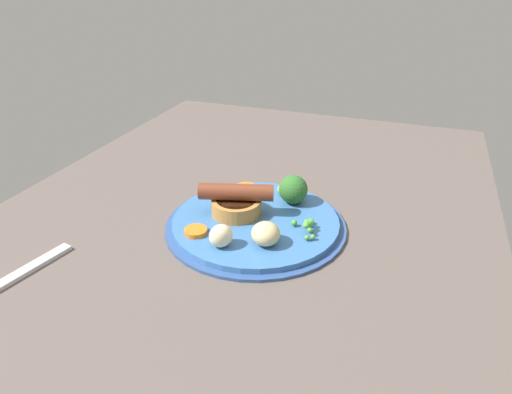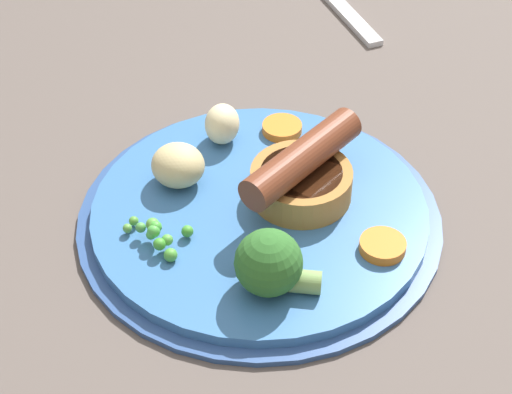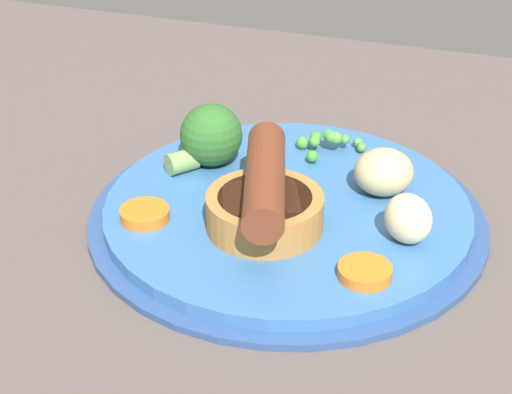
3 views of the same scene
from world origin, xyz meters
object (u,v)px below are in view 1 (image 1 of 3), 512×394
carrot_slice_0 (246,188)px  fork (10,280)px  dinner_plate (256,223)px  potato_chunk_1 (221,236)px  sausage_pudding (237,202)px  broccoli_floret_far (293,190)px  potato_chunk_0 (266,234)px  carrot_slice_5 (196,231)px  pea_pile (307,225)px

carrot_slice_0 → fork: size_ratio=0.19×
dinner_plate → potato_chunk_1: (-8.66, 1.95, 2.50)cm
sausage_pudding → fork: size_ratio=0.66×
broccoli_floret_far → potato_chunk_1: broccoli_floret_far is taller
dinner_plate → potato_chunk_0: 7.44cm
potato_chunk_1 → carrot_slice_0: potato_chunk_1 is taller
potato_chunk_0 → carrot_slice_5: potato_chunk_0 is taller
broccoli_floret_far → potato_chunk_0: bearing=-50.6°
pea_pile → carrot_slice_5: 16.33cm
broccoli_floret_far → potato_chunk_0: 13.21cm
potato_chunk_1 → dinner_plate: bearing=-12.7°
broccoli_floret_far → fork: size_ratio=0.32×
pea_pile → fork: size_ratio=0.30×
sausage_pudding → potato_chunk_0: 9.59cm
potato_chunk_1 → carrot_slice_5: bearing=70.4°
carrot_slice_0 → carrot_slice_5: bearing=173.4°
potato_chunk_1 → fork: bearing=122.8°
potato_chunk_1 → pea_pile: bearing=-52.3°
carrot_slice_0 → potato_chunk_1: bearing=-170.1°
sausage_pudding → carrot_slice_5: (-7.52, 3.45, -1.74)cm
broccoli_floret_far → potato_chunk_1: (-15.88, 5.76, -0.60)cm
pea_pile → potato_chunk_0: bearing=138.4°
pea_pile → potato_chunk_1: bearing=127.7°
sausage_pudding → potato_chunk_0: (-6.55, -6.99, -0.46)cm
sausage_pudding → carrot_slice_5: 8.46cm
fork → sausage_pudding: bearing=-30.8°
broccoli_floret_far → carrot_slice_0: 9.09cm
broccoli_floret_far → fork: broccoli_floret_far is taller
carrot_slice_5 → carrot_slice_0: bearing=-6.6°
pea_pile → broccoli_floret_far: (7.95, 4.51, 1.24)cm
potato_chunk_1 → carrot_slice_5: (1.71, 4.82, -1.30)cm
carrot_slice_0 → potato_chunk_0: bearing=-149.4°
potato_chunk_0 → potato_chunk_1: bearing=115.5°
potato_chunk_1 → broccoli_floret_far: bearing=-19.9°
sausage_pudding → carrot_slice_0: 8.38cm
broccoli_floret_far → carrot_slice_5: 17.78cm
carrot_slice_0 → fork: carrot_slice_0 is taller
potato_chunk_0 → carrot_slice_5: 10.57cm
potato_chunk_0 → pea_pile: bearing=-41.6°
carrot_slice_0 → carrot_slice_5: (-15.56, 1.80, -0.02)cm
potato_chunk_1 → carrot_slice_0: (17.27, 3.02, -1.28)cm
broccoli_floret_far → carrot_slice_5: (-14.16, 10.58, -1.90)cm
sausage_pudding → fork: bearing=-148.6°
dinner_plate → broccoli_floret_far: bearing=-27.8°
pea_pile → potato_chunk_1: potato_chunk_1 is taller
fork → potato_chunk_0: bearing=-47.2°
dinner_plate → potato_chunk_1: bearing=167.3°
potato_chunk_0 → carrot_slice_0: bearing=30.6°
fork → carrot_slice_5: bearing=-36.5°
dinner_plate → potato_chunk_0: bearing=-148.5°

